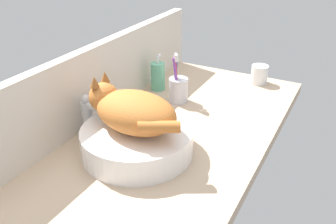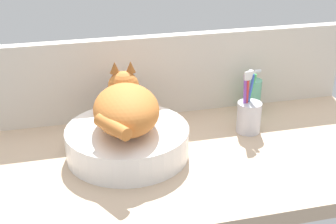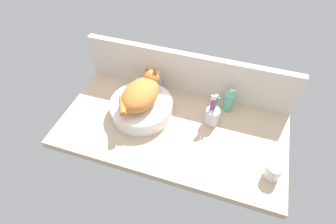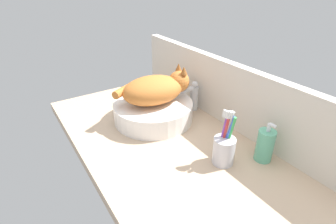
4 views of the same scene
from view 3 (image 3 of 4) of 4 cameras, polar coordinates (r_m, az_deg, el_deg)
name	(u,v)px [view 3 (image 3 of 4)]	position (r cm, az deg, el deg)	size (l,w,h in cm)	color
ground_plane	(172,128)	(136.31, 0.86, -3.52)	(115.15, 59.55, 4.00)	tan
backsplash_panel	(188,73)	(144.94, 4.29, 8.40)	(115.15, 3.60, 25.17)	silver
sink_basin	(142,108)	(138.36, -5.76, 0.95)	(32.63, 32.63, 7.89)	white
cat	(141,93)	(132.33, -5.83, 4.22)	(19.58, 31.96, 14.00)	#CC7533
faucet	(157,81)	(147.55, -2.42, 6.65)	(4.03, 11.86, 13.60)	silver
soap_dispenser	(229,101)	(142.09, 13.04, 2.26)	(5.59, 5.59, 14.34)	#60B793
toothbrush_cup	(212,115)	(134.10, 9.59, -0.75)	(7.06, 7.06, 18.72)	silver
water_glass	(273,172)	(124.58, 21.87, -11.97)	(6.94, 6.94, 7.60)	white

